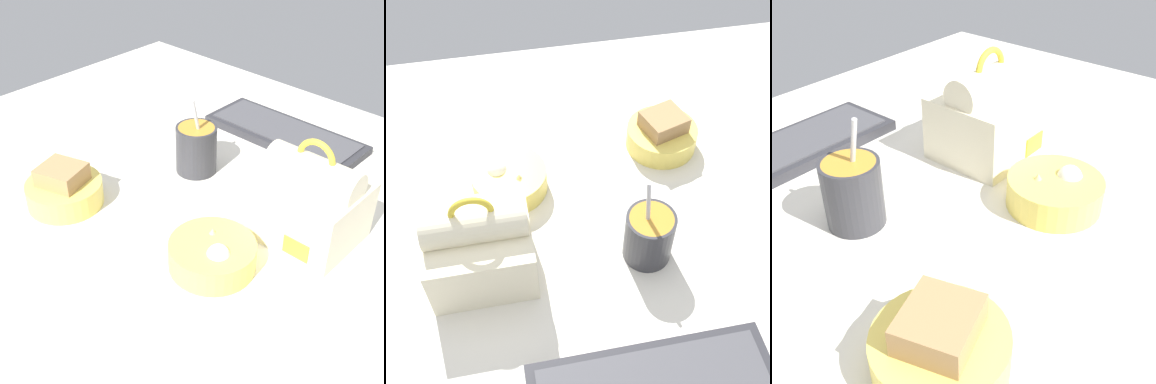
{
  "view_description": "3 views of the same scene",
  "coord_description": "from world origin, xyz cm",
  "views": [
    {
      "loc": [
        52.61,
        -59.83,
        60.85
      ],
      "look_at": [
        0.14,
        -4.07,
        7.0
      ],
      "focal_mm": 50.0,
      "sensor_mm": 36.0,
      "label": 1
    },
    {
      "loc": [
        11.74,
        55.48,
        78.75
      ],
      "look_at": [
        0.14,
        -4.07,
        7.0
      ],
      "focal_mm": 50.0,
      "sensor_mm": 36.0,
      "label": 2
    },
    {
      "loc": [
        -41.04,
        -38.34,
        43.97
      ],
      "look_at": [
        0.14,
        -4.07,
        7.0
      ],
      "focal_mm": 45.0,
      "sensor_mm": 36.0,
      "label": 3
    }
  ],
  "objects": [
    {
      "name": "desk_surface",
      "position": [
        0.0,
        0.0,
        1.0
      ],
      "size": [
        140.0,
        110.0,
        2.0
      ],
      "color": "silver",
      "rests_on": "ground"
    },
    {
      "name": "keyboard",
      "position": [
        -4.17,
        30.71,
        3.02
      ],
      "size": [
        35.57,
        13.67,
        2.1
      ],
      "color": "#2D2D33",
      "rests_on": "desk_surface"
    },
    {
      "name": "lunch_bag",
      "position": [
        17.91,
        5.32,
        8.71
      ],
      "size": [
        16.68,
        14.97,
        18.46
      ],
      "color": "#EFE5C1",
      "rests_on": "desk_surface"
    },
    {
      "name": "soup_cup",
      "position": [
        -9.52,
        7.43,
        7.12
      ],
      "size": [
        8.16,
        8.16,
        16.31
      ],
      "color": "#333338",
      "rests_on": "desk_surface"
    },
    {
      "name": "bento_bowl_sandwich",
      "position": [
        -19.47,
        -17.41,
        4.94
      ],
      "size": [
        13.97,
        13.97,
        7.88
      ],
      "color": "#EFD65B",
      "rests_on": "desk_surface"
    },
    {
      "name": "bento_bowl_snacks",
      "position": [
        11.64,
        -11.6,
        4.47
      ],
      "size": [
        13.94,
        13.94,
        6.05
      ],
      "color": "#EFD65B",
      "rests_on": "desk_surface"
    }
  ]
}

